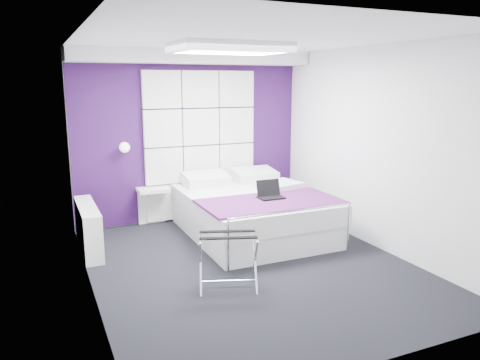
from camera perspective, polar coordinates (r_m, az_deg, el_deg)
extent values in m
plane|color=black|center=(5.67, 1.23, -10.31)|extent=(4.40, 4.40, 0.00)
plane|color=white|center=(5.27, 1.36, 16.87)|extent=(4.40, 4.40, 0.00)
plane|color=white|center=(7.35, -6.07, 5.24)|extent=(3.60, 0.00, 3.60)
plane|color=white|center=(4.84, -18.37, 1.27)|extent=(0.00, 4.40, 4.40)
plane|color=white|center=(6.29, 16.32, 3.72)|extent=(0.00, 4.40, 4.40)
cube|color=#310F44|center=(7.34, -6.05, 5.23)|extent=(3.58, 0.02, 2.58)
cube|color=white|center=(7.07, -5.64, 14.73)|extent=(3.58, 0.50, 0.20)
sphere|color=white|center=(6.97, -13.95, 3.93)|extent=(0.15, 0.15, 0.15)
cube|color=white|center=(6.35, -18.01, -5.59)|extent=(0.22, 1.20, 0.60)
cube|color=white|center=(6.70, 1.55, -5.32)|extent=(1.72, 2.16, 0.32)
cube|color=white|center=(6.62, 1.56, -2.87)|extent=(1.76, 2.20, 0.27)
cube|color=#4E1652|center=(6.11, 3.76, -2.69)|extent=(1.82, 0.97, 0.03)
cube|color=white|center=(7.13, -10.58, -1.16)|extent=(0.46, 0.36, 0.05)
cube|color=black|center=(4.91, -1.50, -6.68)|extent=(0.59, 0.44, 0.01)
cube|color=black|center=(6.23, 3.81, -2.15)|extent=(0.33, 0.23, 0.02)
cube|color=black|center=(6.30, 3.33, -0.85)|extent=(0.33, 0.01, 0.22)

